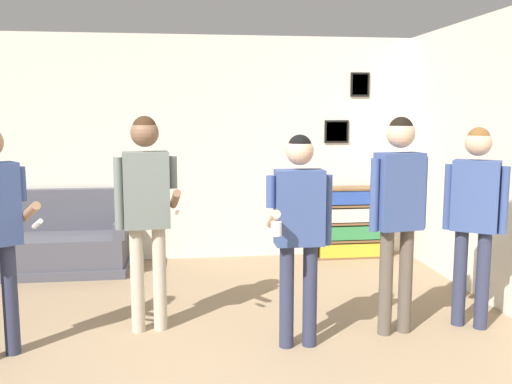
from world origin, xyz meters
The scene contains 8 objects.
wall_back centered at (0.00, 3.78, 1.35)m, with size 8.18×0.08×2.70m.
wall_right centered at (2.92, 1.88, 1.35)m, with size 0.06×6.15×2.70m.
couch centered at (-1.44, 3.37, 0.30)m, with size 1.73×0.80×0.90m.
bookshelf centered at (2.10, 3.56, 0.44)m, with size 0.96×0.30×0.87m.
person_player_foreground_center centered at (-0.24, 1.41, 1.09)m, with size 0.53×0.45×1.76m.
person_watcher_holding_cup centered at (0.91, 0.94, 0.99)m, with size 0.51×0.41×1.63m.
person_spectator_near_bookshelf centered at (1.74, 1.10, 1.09)m, with size 0.49×0.26×1.76m.
person_spectator_far_right centered at (2.42, 1.15, 1.02)m, with size 0.42×0.37×1.67m.
Camera 1 is at (0.04, -3.17, 1.78)m, focal length 40.00 mm.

